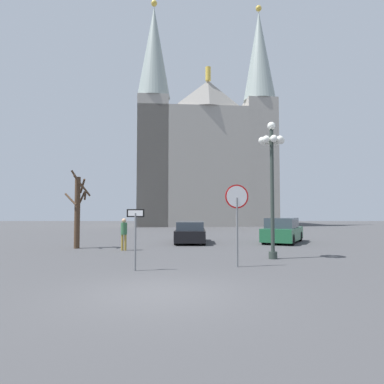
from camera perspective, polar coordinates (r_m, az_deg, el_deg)
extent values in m
plane|color=#424244|center=(8.89, -5.16, -16.22)|extent=(120.00, 120.00, 0.00)
cube|color=gray|center=(49.99, 2.01, 3.45)|extent=(19.07, 14.15, 15.46)
pyramid|color=gray|center=(46.87, 2.76, 15.81)|extent=(6.48, 2.51, 3.50)
cylinder|color=gold|center=(47.79, 2.75, 18.81)|extent=(0.70, 0.70, 1.80)
cube|color=gray|center=(45.40, -6.31, 4.97)|extent=(4.22, 4.22, 16.76)
cone|color=gray|center=(49.60, -6.20, 21.91)|extent=(4.31, 4.31, 12.44)
sphere|color=gold|center=(52.74, -6.16, 28.44)|extent=(0.80, 0.80, 0.80)
cube|color=gray|center=(47.15, 11.25, 4.71)|extent=(4.22, 4.22, 16.76)
cone|color=gray|center=(51.20, 11.06, 21.12)|extent=(4.31, 4.31, 12.44)
sphere|color=gold|center=(54.25, 10.98, 27.51)|extent=(0.80, 0.80, 0.80)
cylinder|color=slate|center=(12.72, 7.50, -6.56)|extent=(0.08, 0.08, 2.50)
cylinder|color=red|center=(12.71, 7.46, -0.73)|extent=(0.87, 0.18, 0.87)
cylinder|color=white|center=(12.68, 7.48, -0.73)|extent=(0.76, 0.12, 0.77)
cylinder|color=slate|center=(12.00, -9.21, -8.08)|extent=(0.07, 0.07, 1.94)
cube|color=black|center=(11.95, -9.17, -3.45)|extent=(0.60, 0.05, 0.27)
cube|color=white|center=(11.94, -9.18, -3.45)|extent=(0.50, 0.02, 0.19)
cylinder|color=#2D3833|center=(15.11, 13.13, -0.28)|extent=(0.16, 0.16, 5.49)
cylinder|color=#2D3833|center=(15.21, 13.26, -10.08)|extent=(0.36, 0.36, 0.30)
sphere|color=white|center=(15.53, 13.00, 10.53)|extent=(0.34, 0.34, 0.34)
sphere|color=white|center=(15.49, 14.51, 8.19)|extent=(0.31, 0.31, 0.31)
cylinder|color=#2D3833|center=(15.44, 13.77, 8.22)|extent=(0.05, 0.41, 0.05)
sphere|color=white|center=(15.73, 13.82, 8.00)|extent=(0.31, 0.31, 0.31)
cylinder|color=#2D3833|center=(15.56, 13.43, 8.12)|extent=(0.32, 0.32, 0.05)
sphere|color=white|center=(15.78, 12.70, 7.96)|extent=(0.31, 0.31, 0.31)
cylinder|color=#2D3833|center=(15.58, 12.86, 8.10)|extent=(0.41, 0.05, 0.05)
sphere|color=white|center=(15.60, 11.75, 8.07)|extent=(0.31, 0.31, 0.31)
cylinder|color=#2D3833|center=(15.50, 12.39, 8.15)|extent=(0.32, 0.32, 0.05)
sphere|color=white|center=(15.31, 11.53, 8.29)|extent=(0.31, 0.31, 0.31)
cylinder|color=#2D3833|center=(15.35, 12.28, 8.26)|extent=(0.05, 0.41, 0.05)
sphere|color=white|center=(15.05, 12.20, 8.49)|extent=(0.31, 0.31, 0.31)
cylinder|color=#2D3833|center=(15.22, 12.62, 8.36)|extent=(0.32, 0.32, 0.05)
sphere|color=white|center=(15.00, 13.38, 8.54)|extent=(0.31, 0.31, 0.31)
cylinder|color=#2D3833|center=(15.20, 13.20, 8.39)|extent=(0.41, 0.05, 0.05)
sphere|color=white|center=(15.18, 14.34, 8.41)|extent=(0.31, 0.31, 0.31)
cylinder|color=#2D3833|center=(15.29, 13.68, 8.33)|extent=(0.32, 0.32, 0.05)
cylinder|color=#473323|center=(19.79, -18.25, -3.21)|extent=(0.30, 0.30, 3.86)
cylinder|color=#473323|center=(19.83, -17.05, -0.53)|extent=(0.39, 0.83, 0.50)
cylinder|color=#473323|center=(19.56, -18.22, 1.95)|extent=(0.71, 0.28, 1.02)
cylinder|color=#473323|center=(19.53, -19.23, -1.14)|extent=(0.84, 0.61, 0.68)
cylinder|color=#473323|center=(19.42, -17.53, 0.99)|extent=(0.79, 0.81, 1.12)
cylinder|color=#473323|center=(20.00, -17.70, -1.28)|extent=(0.61, 0.35, 0.99)
cylinder|color=#473323|center=(19.93, -17.45, 0.95)|extent=(0.47, 0.55, 0.78)
cube|color=#1E5B38|center=(22.99, 14.77, -6.68)|extent=(3.62, 4.83, 0.79)
cube|color=#333D47|center=(22.74, 14.64, -4.92)|extent=(2.60, 2.98, 0.63)
cylinder|color=black|center=(24.66, 13.52, -6.97)|extent=(0.48, 0.67, 0.64)
cylinder|color=black|center=(24.35, 17.43, -6.97)|extent=(0.48, 0.67, 0.64)
cylinder|color=black|center=(21.71, 11.80, -7.53)|extent=(0.48, 0.67, 0.64)
cylinder|color=black|center=(21.37, 16.24, -7.54)|extent=(0.48, 0.67, 0.64)
cube|color=black|center=(22.22, -0.17, -7.05)|extent=(1.90, 4.59, 0.69)
cube|color=#333D47|center=(21.96, -0.18, -5.54)|extent=(1.69, 2.58, 0.50)
cylinder|color=black|center=(23.81, -2.09, -7.20)|extent=(0.23, 0.64, 0.64)
cylinder|color=black|center=(23.78, 1.91, -7.20)|extent=(0.23, 0.64, 0.64)
cylinder|color=black|center=(20.72, -2.55, -7.81)|extent=(0.23, 0.64, 0.64)
cylinder|color=black|center=(20.68, 2.04, -7.82)|extent=(0.23, 0.64, 0.64)
cylinder|color=olive|center=(18.22, -11.30, -8.13)|extent=(0.12, 0.12, 0.81)
cylinder|color=olive|center=(18.19, -10.80, -8.15)|extent=(0.12, 0.12, 0.81)
cylinder|color=#33663F|center=(18.15, -11.03, -5.92)|extent=(0.32, 0.32, 0.61)
sphere|color=tan|center=(18.14, -11.02, -4.62)|extent=(0.22, 0.22, 0.22)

